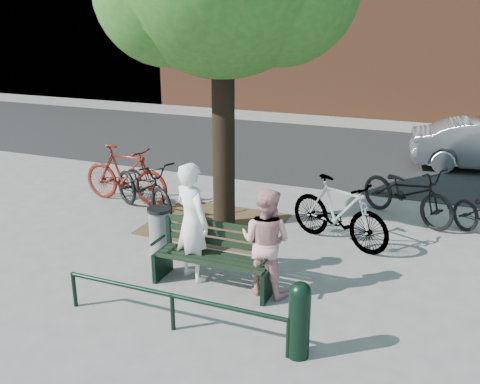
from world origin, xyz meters
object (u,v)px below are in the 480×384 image
at_px(person_right, 266,242).
at_px(litter_bin, 160,231).
at_px(person_left, 192,222).
at_px(bollard, 299,317).
at_px(bicycle_c, 407,192).
at_px(park_bench, 215,254).

distance_m(person_right, litter_bin, 2.13).
bearing_deg(person_left, litter_bin, -5.46).
distance_m(bollard, bicycle_c, 5.01).
distance_m(person_right, bollard, 1.56).
relative_size(person_right, bicycle_c, 0.75).
bearing_deg(bollard, litter_bin, 147.60).
xyz_separation_m(person_left, bicycle_c, (2.68, 3.69, -0.35)).
bearing_deg(park_bench, person_left, 169.94).
relative_size(park_bench, bicycle_c, 0.84).
bearing_deg(bicycle_c, bollard, -155.18).
bearing_deg(bicycle_c, person_right, -170.08).
height_order(park_bench, person_left, person_left).
bearing_deg(park_bench, litter_bin, 154.10).
bearing_deg(person_right, park_bench, 11.61).
bearing_deg(park_bench, person_right, 5.50).
xyz_separation_m(person_left, bollard, (2.00, -1.28, -0.38)).
relative_size(park_bench, person_right, 1.13).
height_order(litter_bin, bicycle_c, bicycle_c).
bearing_deg(person_right, litter_bin, -9.19).
relative_size(park_bench, litter_bin, 2.19).
xyz_separation_m(person_right, bollard, (0.86, -1.28, -0.26)).
height_order(person_right, bicycle_c, person_right).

